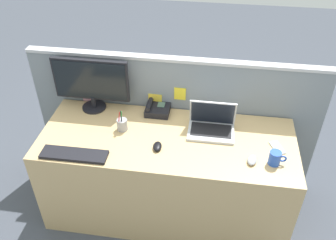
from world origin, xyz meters
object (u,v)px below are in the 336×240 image
object	(u,v)px
computer_mouse_right_hand	(252,160)
computer_mouse_left_hand	(157,146)
cell_phone_silver_slab	(277,148)
coffee_mug	(275,158)
desk_phone	(157,108)
desktop_monitor	(91,82)
pen_cup	(122,124)
laptop	(212,124)
keyboard_main	(74,155)

from	to	relation	value
computer_mouse_right_hand	computer_mouse_left_hand	bearing A→B (deg)	-173.36
cell_phone_silver_slab	computer_mouse_right_hand	bearing A→B (deg)	-159.34
cell_phone_silver_slab	coffee_mug	xyz separation A→B (m)	(-0.03, -0.16, 0.04)
desk_phone	computer_mouse_left_hand	distance (m)	0.43
desktop_monitor	pen_cup	size ratio (longest dim) A/B	3.35
laptop	cell_phone_silver_slab	size ratio (longest dim) A/B	2.45
keyboard_main	coffee_mug	bearing A→B (deg)	4.59
laptop	keyboard_main	xyz separation A→B (m)	(-0.89, -0.41, -0.05)
coffee_mug	keyboard_main	bearing A→B (deg)	-174.75
desktop_monitor	desk_phone	xyz separation A→B (m)	(0.50, 0.01, -0.20)
pen_cup	coffee_mug	world-z (taller)	pen_cup
keyboard_main	computer_mouse_right_hand	bearing A→B (deg)	4.95
keyboard_main	coffee_mug	size ratio (longest dim) A/B	3.92
keyboard_main	pen_cup	size ratio (longest dim) A/B	2.59
computer_mouse_left_hand	cell_phone_silver_slab	size ratio (longest dim) A/B	0.74
desktop_monitor	computer_mouse_left_hand	world-z (taller)	desktop_monitor
pen_cup	coffee_mug	bearing A→B (deg)	-10.69
cell_phone_silver_slab	desktop_monitor	bearing A→B (deg)	146.33
desktop_monitor	computer_mouse_left_hand	distance (m)	0.74
desktop_monitor	coffee_mug	xyz separation A→B (m)	(1.36, -0.44, -0.18)
desktop_monitor	keyboard_main	xyz separation A→B (m)	(0.04, -0.57, -0.22)
desktop_monitor	coffee_mug	size ratio (longest dim) A/B	5.06
desk_phone	pen_cup	xyz separation A→B (m)	(-0.21, -0.26, 0.01)
desktop_monitor	coffee_mug	distance (m)	1.44
keyboard_main	pen_cup	bearing A→B (deg)	51.51
computer_mouse_left_hand	pen_cup	world-z (taller)	pen_cup
keyboard_main	desktop_monitor	bearing A→B (deg)	93.18
desktop_monitor	keyboard_main	world-z (taller)	desktop_monitor
desk_phone	pen_cup	size ratio (longest dim) A/B	1.11
pen_cup	cell_phone_silver_slab	size ratio (longest dim) A/B	1.28
desk_phone	coffee_mug	size ratio (longest dim) A/B	1.68
laptop	desk_phone	world-z (taller)	laptop
desk_phone	keyboard_main	bearing A→B (deg)	-128.72
desktop_monitor	desk_phone	bearing A→B (deg)	1.46
computer_mouse_right_hand	pen_cup	distance (m)	0.95
computer_mouse_right_hand	laptop	bearing A→B (deg)	144.23
desktop_monitor	laptop	distance (m)	0.96
cell_phone_silver_slab	coffee_mug	bearing A→B (deg)	-124.43
keyboard_main	cell_phone_silver_slab	bearing A→B (deg)	11.02
pen_cup	desk_phone	bearing A→B (deg)	50.19
laptop	cell_phone_silver_slab	world-z (taller)	laptop
computer_mouse_left_hand	cell_phone_silver_slab	xyz separation A→B (m)	(0.82, 0.12, -0.01)
laptop	computer_mouse_left_hand	bearing A→B (deg)	-144.56
computer_mouse_left_hand	coffee_mug	bearing A→B (deg)	-6.32
keyboard_main	cell_phone_silver_slab	distance (m)	1.38
keyboard_main	computer_mouse_left_hand	bearing A→B (deg)	15.62
desktop_monitor	computer_mouse_left_hand	bearing A→B (deg)	-35.32
computer_mouse_right_hand	pen_cup	xyz separation A→B (m)	(-0.93, 0.21, 0.03)
computer_mouse_left_hand	desk_phone	bearing A→B (deg)	96.36
keyboard_main	desk_phone	bearing A→B (deg)	50.62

